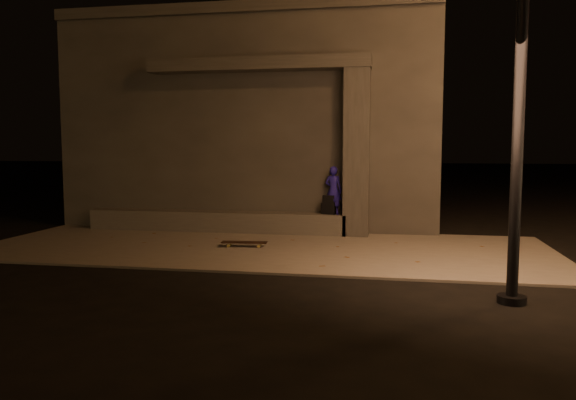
% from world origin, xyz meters
% --- Properties ---
extents(ground, '(120.00, 120.00, 0.00)m').
position_xyz_m(ground, '(0.00, 0.00, 0.00)').
color(ground, black).
rests_on(ground, ground).
extents(sidewalk, '(11.00, 4.40, 0.04)m').
position_xyz_m(sidewalk, '(0.00, 2.00, 0.02)').
color(sidewalk, slate).
rests_on(sidewalk, ground).
extents(building, '(9.00, 5.10, 5.22)m').
position_xyz_m(building, '(-1.00, 6.49, 2.61)').
color(building, '#363331').
rests_on(building, ground).
extents(ledge, '(6.00, 0.55, 0.45)m').
position_xyz_m(ledge, '(-1.50, 3.75, 0.27)').
color(ledge, '#4C4945').
rests_on(ledge, sidewalk).
extents(column, '(0.55, 0.55, 3.60)m').
position_xyz_m(column, '(1.70, 3.75, 1.84)').
color(column, '#363331').
rests_on(column, sidewalk).
extents(canopy, '(5.00, 0.70, 0.28)m').
position_xyz_m(canopy, '(-0.50, 3.80, 3.78)').
color(canopy, '#363331').
rests_on(canopy, column).
extents(skateboarder, '(0.44, 0.35, 1.06)m').
position_xyz_m(skateboarder, '(1.20, 3.75, 1.02)').
color(skateboarder, '#201797').
rests_on(skateboarder, ledge).
extents(backpack, '(0.33, 0.25, 0.42)m').
position_xyz_m(backpack, '(1.10, 3.75, 0.63)').
color(backpack, black).
rests_on(backpack, ledge).
extents(skateboard, '(0.90, 0.31, 0.10)m').
position_xyz_m(skateboard, '(-0.33, 1.89, 0.12)').
color(skateboard, black).
rests_on(skateboard, sidewalk).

